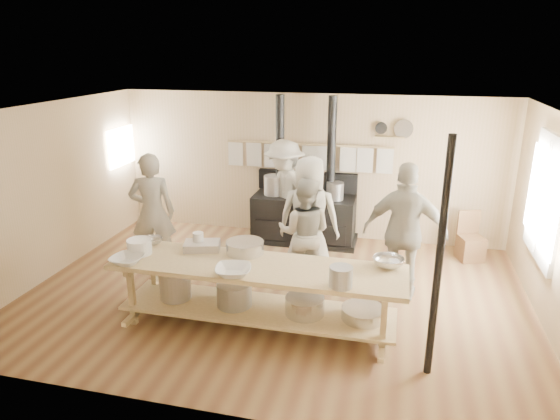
{
  "coord_description": "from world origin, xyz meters",
  "views": [
    {
      "loc": [
        1.58,
        -6.21,
        3.37
      ],
      "look_at": [
        0.02,
        0.2,
        1.2
      ],
      "focal_mm": 32.0,
      "sensor_mm": 36.0,
      "label": 1
    }
  ],
  "objects": [
    {
      "name": "pitcher",
      "position": [
        -0.89,
        -0.57,
        0.96
      ],
      "size": [
        0.16,
        0.16,
        0.22
      ],
      "primitive_type": "cylinder",
      "rotation": [
        0.0,
        0.0,
        -0.17
      ],
      "color": "white",
      "rests_on": "prep_table"
    },
    {
      "name": "ground",
      "position": [
        0.0,
        0.0,
        0.0
      ],
      "size": [
        7.0,
        7.0,
        0.0
      ],
      "primitive_type": "plane",
      "color": "brown",
      "rests_on": "ground"
    },
    {
      "name": "mixing_bowl_large",
      "position": [
        -0.25,
        -0.57,
        0.93
      ],
      "size": [
        0.62,
        0.62,
        0.15
      ],
      "primitive_type": "cylinder",
      "rotation": [
        0.0,
        0.0,
        0.32
      ],
      "color": "silver",
      "rests_on": "prep_table"
    },
    {
      "name": "bucket_galv",
      "position": [
        1.06,
        -1.23,
        0.97
      ],
      "size": [
        0.33,
        0.33,
        0.24
      ],
      "primitive_type": "cylinder",
      "rotation": [
        0.0,
        0.0,
        -0.37
      ],
      "color": "gray",
      "rests_on": "prep_table"
    },
    {
      "name": "window_right",
      "position": [
        3.47,
        0.6,
        1.5
      ],
      "size": [
        0.09,
        1.5,
        1.65
      ],
      "color": "beige",
      "rests_on": "ground"
    },
    {
      "name": "towel_rail",
      "position": [
        -0.0,
        2.4,
        1.55
      ],
      "size": [
        3.0,
        0.04,
        0.47
      ],
      "color": "tan",
      "rests_on": "ground"
    },
    {
      "name": "deep_bowl_enamel",
      "position": [
        -1.55,
        -0.92,
        0.95
      ],
      "size": [
        0.39,
        0.39,
        0.19
      ],
      "primitive_type": "cylinder",
      "rotation": [
        0.0,
        0.0,
        0.34
      ],
      "color": "white",
      "rests_on": "prep_table"
    },
    {
      "name": "prep_table",
      "position": [
        -0.01,
        -0.9,
        0.52
      ],
      "size": [
        3.6,
        0.9,
        0.85
      ],
      "color": "tan",
      "rests_on": "ground"
    },
    {
      "name": "bowl_white_a",
      "position": [
        -1.55,
        -1.23,
        0.9
      ],
      "size": [
        0.42,
        0.42,
        0.09
      ],
      "primitive_type": "imported",
      "rotation": [
        0.0,
        0.0,
        -0.09
      ],
      "color": "white",
      "rests_on": "prep_table"
    },
    {
      "name": "support_post",
      "position": [
        2.05,
        -1.35,
        1.3
      ],
      "size": [
        0.08,
        0.08,
        2.6
      ],
      "primitive_type": "cylinder",
      "color": "black",
      "rests_on": "ground"
    },
    {
      "name": "cook_by_window",
      "position": [
        -0.32,
        1.95,
        0.93
      ],
      "size": [
        1.39,
        1.25,
        1.87
      ],
      "primitive_type": "imported",
      "rotation": [
        0.0,
        0.0,
        -0.6
      ],
      "color": "#A1A08F",
      "rests_on": "ground"
    },
    {
      "name": "cook_far_left",
      "position": [
        -2.05,
        0.41,
        0.94
      ],
      "size": [
        0.79,
        0.65,
        1.87
      ],
      "primitive_type": "imported",
      "rotation": [
        0.0,
        0.0,
        3.48
      ],
      "color": "#A1A08F",
      "rests_on": "ground"
    },
    {
      "name": "chair",
      "position": [
        2.83,
        1.97,
        0.24
      ],
      "size": [
        0.47,
        0.47,
        0.8
      ],
      "rotation": [
        0.0,
        0.0,
        0.32
      ],
      "color": "brown",
      "rests_on": "ground"
    },
    {
      "name": "bowl_white_b",
      "position": [
        -0.19,
        -1.23,
        0.9
      ],
      "size": [
        0.5,
        0.5,
        0.1
      ],
      "primitive_type": "imported",
      "rotation": [
        0.0,
        0.0,
        1.79
      ],
      "color": "white",
      "rests_on": "prep_table"
    },
    {
      "name": "back_wall_shelf",
      "position": [
        1.46,
        2.43,
        2.0
      ],
      "size": [
        0.63,
        0.14,
        0.32
      ],
      "color": "tan",
      "rests_on": "ground"
    },
    {
      "name": "cook_center",
      "position": [
        0.34,
        0.72,
        0.94
      ],
      "size": [
        0.96,
        0.66,
        1.87
      ],
      "primitive_type": "imported",
      "rotation": [
        0.0,
        0.0,
        3.22
      ],
      "color": "#A1A08F",
      "rests_on": "ground"
    },
    {
      "name": "cook_right",
      "position": [
        1.74,
        0.35,
        0.97
      ],
      "size": [
        1.16,
        0.55,
        1.94
      ],
      "primitive_type": "imported",
      "rotation": [
        0.0,
        0.0,
        3.07
      ],
      "color": "#A1A08F",
      "rests_on": "ground"
    },
    {
      "name": "bowl_steel_b",
      "position": [
        1.55,
        -0.57,
        0.91
      ],
      "size": [
        0.53,
        0.53,
        0.12
      ],
      "primitive_type": "imported",
      "rotation": [
        0.0,
        0.0,
        3.89
      ],
      "color": "silver",
      "rests_on": "prep_table"
    },
    {
      "name": "room_shell",
      "position": [
        0.0,
        0.0,
        1.62
      ],
      "size": [
        7.0,
        7.0,
        7.0
      ],
      "color": "tan",
      "rests_on": "ground"
    },
    {
      "name": "bowl_steel_a",
      "position": [
        -1.55,
        -0.57,
        0.89
      ],
      "size": [
        0.35,
        0.35,
        0.08
      ],
      "primitive_type": "imported",
      "rotation": [
        0.0,
        0.0,
        0.36
      ],
      "color": "silver",
      "rests_on": "prep_table"
    },
    {
      "name": "cook_left",
      "position": [
        0.33,
        0.42,
        0.81
      ],
      "size": [
        0.8,
        0.62,
        1.62
      ],
      "primitive_type": "imported",
      "rotation": [
        0.0,
        0.0,
        3.15
      ],
      "color": "#A1A08F",
      "rests_on": "ground"
    },
    {
      "name": "roasting_pan",
      "position": [
        -0.83,
        -0.59,
        0.9
      ],
      "size": [
        0.52,
        0.41,
        0.1
      ],
      "primitive_type": "cube",
      "rotation": [
        0.0,
        0.0,
        0.27
      ],
      "color": "#B2B2B7",
      "rests_on": "prep_table"
    },
    {
      "name": "stove",
      "position": [
        -0.01,
        2.12,
        0.52
      ],
      "size": [
        1.9,
        0.75,
        2.6
      ],
      "color": "black",
      "rests_on": "ground"
    },
    {
      "name": "left_opening",
      "position": [
        -3.45,
        2.0,
        1.6
      ],
      "size": [
        0.0,
        0.9,
        0.9
      ],
      "color": "white",
      "rests_on": "ground"
    }
  ]
}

